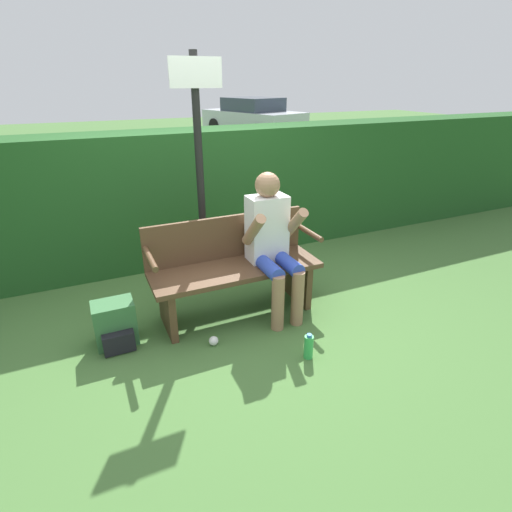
{
  "coord_description": "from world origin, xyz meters",
  "views": [
    {
      "loc": [
        -1.15,
        -2.97,
        2.0
      ],
      "look_at": [
        0.15,
        -0.1,
        0.6
      ],
      "focal_mm": 28.0,
      "sensor_mm": 36.0,
      "label": 1
    }
  ],
  "objects_px": {
    "backpack": "(115,325)",
    "water_bottle": "(309,347)",
    "parked_car": "(253,117)",
    "park_bench": "(233,267)",
    "signpost": "(200,164)",
    "person_seated": "(272,239)"
  },
  "relations": [
    {
      "from": "signpost",
      "to": "person_seated",
      "type": "bearing_deg",
      "value": -53.85
    },
    {
      "from": "backpack",
      "to": "parked_car",
      "type": "distance_m",
      "value": 13.46
    },
    {
      "from": "park_bench",
      "to": "parked_car",
      "type": "xyz_separation_m",
      "value": [
        5.4,
        11.71,
        0.19
      ]
    },
    {
      "from": "backpack",
      "to": "parked_car",
      "type": "relative_size",
      "value": 0.08
    },
    {
      "from": "signpost",
      "to": "parked_car",
      "type": "height_order",
      "value": "signpost"
    },
    {
      "from": "person_seated",
      "to": "water_bottle",
      "type": "xyz_separation_m",
      "value": [
        -0.06,
        -0.78,
        -0.61
      ]
    },
    {
      "from": "signpost",
      "to": "parked_car",
      "type": "relative_size",
      "value": 0.5
    },
    {
      "from": "parked_car",
      "to": "backpack",
      "type": "bearing_deg",
      "value": 132.78
    },
    {
      "from": "signpost",
      "to": "backpack",
      "type": "bearing_deg",
      "value": -148.88
    },
    {
      "from": "park_bench",
      "to": "parked_car",
      "type": "relative_size",
      "value": 0.34
    },
    {
      "from": "park_bench",
      "to": "parked_car",
      "type": "distance_m",
      "value": 12.9
    },
    {
      "from": "signpost",
      "to": "parked_car",
      "type": "distance_m",
      "value": 12.52
    },
    {
      "from": "backpack",
      "to": "person_seated",
      "type": "bearing_deg",
      "value": -1.28
    },
    {
      "from": "backpack",
      "to": "water_bottle",
      "type": "bearing_deg",
      "value": -31.2
    },
    {
      "from": "person_seated",
      "to": "backpack",
      "type": "distance_m",
      "value": 1.49
    },
    {
      "from": "water_bottle",
      "to": "parked_car",
      "type": "distance_m",
      "value": 13.62
    },
    {
      "from": "person_seated",
      "to": "signpost",
      "type": "height_order",
      "value": "signpost"
    },
    {
      "from": "parked_car",
      "to": "water_bottle",
      "type": "bearing_deg",
      "value": 139.36
    },
    {
      "from": "park_bench",
      "to": "backpack",
      "type": "relative_size",
      "value": 4.06
    },
    {
      "from": "backpack",
      "to": "park_bench",
      "type": "bearing_deg",
      "value": 4.47
    },
    {
      "from": "water_bottle",
      "to": "signpost",
      "type": "distance_m",
      "value": 1.86
    },
    {
      "from": "park_bench",
      "to": "person_seated",
      "type": "bearing_deg",
      "value": -19.36
    }
  ]
}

